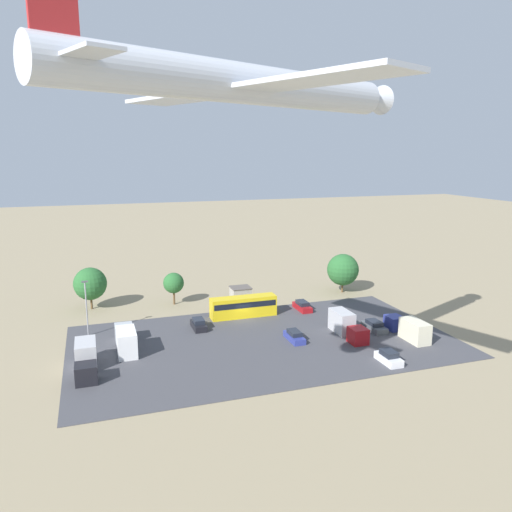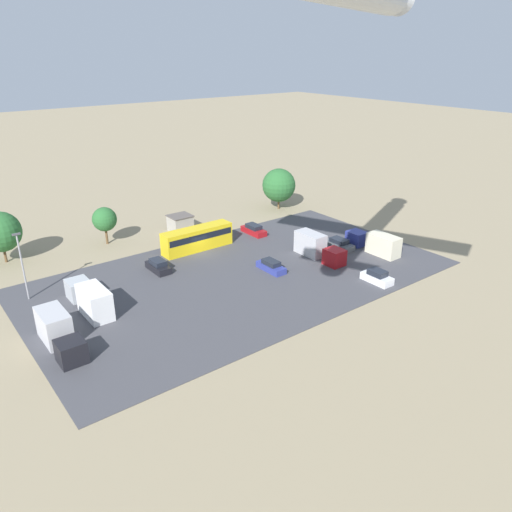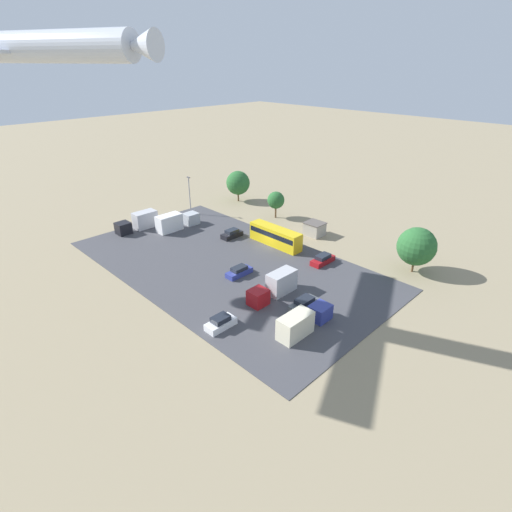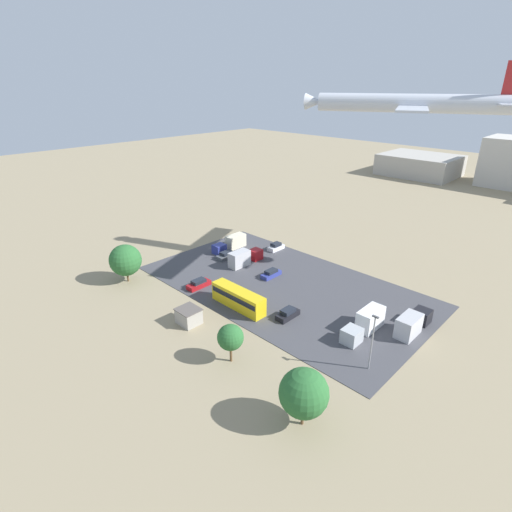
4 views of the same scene
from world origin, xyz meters
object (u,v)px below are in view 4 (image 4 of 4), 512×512
object	(u,v)px
parked_truck_0	(412,323)
parked_truck_3	(365,323)
parked_car_4	(227,255)
airplane	(408,103)
parked_car_0	(276,247)
parked_truck_1	(244,258)
parked_car_3	(288,314)
bus	(238,298)
parked_car_1	(271,274)
parked_truck_2	(231,243)
shed_building	(189,316)
parked_car_2	(199,284)

from	to	relation	value
parked_truck_0	parked_truck_3	size ratio (longest dim) A/B	0.93
parked_car_4	airplane	bearing A→B (deg)	38.78
parked_car_0	parked_truck_1	world-z (taller)	parked_truck_1
parked_car_3	parked_truck_1	distance (m)	22.38
parked_car_0	parked_truck_3	size ratio (longest dim) A/B	0.44
bus	parked_truck_0	xyz separation A→B (m)	(24.64, 13.81, -0.31)
parked_car_3	parked_truck_1	size ratio (longest dim) A/B	0.51
parked_car_3	parked_car_4	size ratio (longest dim) A/B	0.92
parked_car_0	parked_car_1	xyz separation A→B (m)	(8.52, -11.06, -0.07)
parked_car_1	parked_truck_2	bearing A→B (deg)	-14.42
shed_building	airplane	distance (m)	54.11
bus	airplane	distance (m)	46.50
parked_car_2	airplane	bearing A→B (deg)	59.31
parked_truck_0	parked_truck_2	size ratio (longest dim) A/B	0.97
parked_truck_3	parked_car_4	bearing A→B (deg)	-6.24
parked_car_1	airplane	bearing A→B (deg)	-122.15
parked_car_1	parked_truck_1	distance (m)	8.18
parked_car_1	parked_car_3	distance (m)	15.20
shed_building	bus	size ratio (longest dim) A/B	0.33
parked_car_3	airplane	world-z (taller)	airplane
shed_building	parked_truck_1	xyz separation A→B (m)	(-9.76, 21.91, 0.26)
parked_car_1	parked_truck_3	xyz separation A→B (m)	(23.29, -4.05, 0.91)
shed_building	bus	distance (m)	9.18
shed_building	parked_truck_1	bearing A→B (deg)	114.02
parked_car_4	bus	bearing A→B (deg)	-36.41
parked_truck_1	airplane	world-z (taller)	airplane
bus	parked_car_4	distance (m)	21.20
parked_car_1	airplane	size ratio (longest dim) A/B	0.13
parked_car_3	parked_car_0	bearing A→B (deg)	-44.56
parked_car_1	parked_truck_3	distance (m)	23.65
parked_car_1	parked_car_3	size ratio (longest dim) A/B	1.04
shed_building	parked_truck_2	bearing A→B (deg)	124.95
parked_car_4	parked_truck_3	xyz separation A→B (m)	(36.49, -3.99, 0.90)
shed_building	airplane	xyz separation A→B (m)	(11.75, 42.84, 30.89)
bus	parked_truck_0	size ratio (longest dim) A/B	1.28
parked_truck_0	parked_truck_3	xyz separation A→B (m)	(-5.18, -5.24, 0.03)
parked_truck_1	airplane	bearing A→B (deg)	44.21
shed_building	parked_truck_1	size ratio (longest dim) A/B	0.43
bus	parked_car_1	distance (m)	13.25
bus	parked_car_1	bearing A→B (deg)	16.88
parked_car_4	parked_truck_1	world-z (taller)	parked_truck_1
parked_car_3	airplane	distance (m)	43.87
parked_car_0	parked_car_1	bearing A→B (deg)	127.60
parked_truck_1	parked_truck_3	size ratio (longest dim) A/B	0.91
shed_building	parked_car_1	xyz separation A→B (m)	(-1.64, 21.52, -0.62)
parked_truck_3	airplane	size ratio (longest dim) A/B	0.26
parked_car_0	parked_car_1	distance (m)	13.96
parked_car_0	airplane	distance (m)	39.68
parked_car_4	parked_truck_0	bearing A→B (deg)	1.72
bus	parked_truck_3	bearing A→B (deg)	-66.21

